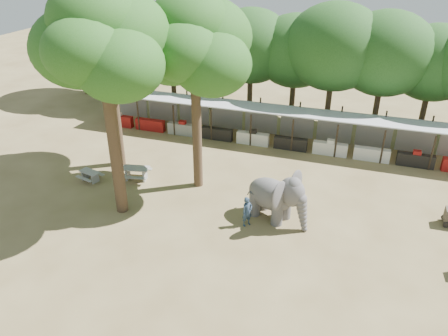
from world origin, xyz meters
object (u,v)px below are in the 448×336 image
(yard_tree_left, at_px, (106,39))
(elephant, at_px, (278,196))
(picnic_table_near, at_px, (90,175))
(yard_tree_center, at_px, (101,42))
(yard_tree_back, at_px, (193,44))
(picnic_table_far, at_px, (136,172))
(handler, at_px, (247,212))

(yard_tree_left, relative_size, elephant, 2.87)
(yard_tree_left, relative_size, picnic_table_near, 6.89)
(yard_tree_center, height_order, elephant, yard_tree_center)
(yard_tree_left, bearing_deg, picnic_table_near, -99.27)
(yard_tree_back, relative_size, picnic_table_far, 5.91)
(yard_tree_center, xyz_separation_m, picnic_table_near, (-3.47, 2.12, -8.77))
(handler, bearing_deg, yard_tree_center, 133.69)
(yard_tree_back, bearing_deg, picnic_table_near, -163.81)
(picnic_table_far, bearing_deg, yard_tree_left, 129.56)
(yard_tree_center, relative_size, yard_tree_back, 1.06)
(yard_tree_center, bearing_deg, picnic_table_far, 104.39)
(handler, xyz_separation_m, picnic_table_near, (-10.61, 1.49, -0.40))
(yard_tree_back, bearing_deg, handler, -39.09)
(yard_tree_center, xyz_separation_m, elephant, (8.50, 1.70, -7.78))
(yard_tree_back, xyz_separation_m, picnic_table_near, (-6.47, -1.88, -8.10))
(yard_tree_left, bearing_deg, picnic_table_far, -39.52)
(handler, xyz_separation_m, picnic_table_far, (-7.96, 2.57, -0.29))
(yard_tree_left, height_order, picnic_table_far, yard_tree_left)
(handler, height_order, picnic_table_far, handler)
(yard_tree_back, bearing_deg, yard_tree_left, 170.54)
(yard_tree_back, height_order, elephant, yard_tree_back)
(yard_tree_center, relative_size, elephant, 3.14)
(picnic_table_near, bearing_deg, elephant, 12.74)
(yard_tree_back, bearing_deg, picnic_table_far, -168.22)
(yard_tree_left, height_order, picnic_table_near, yard_tree_left)
(handler, relative_size, picnic_table_near, 1.05)
(yard_tree_center, height_order, handler, yard_tree_center)
(yard_tree_center, relative_size, picnic_table_far, 6.26)
(yard_tree_back, relative_size, elephant, 2.96)
(elephant, bearing_deg, yard_tree_center, -147.45)
(elephant, bearing_deg, yard_tree_back, 178.52)
(yard_tree_center, height_order, picnic_table_far, yard_tree_center)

